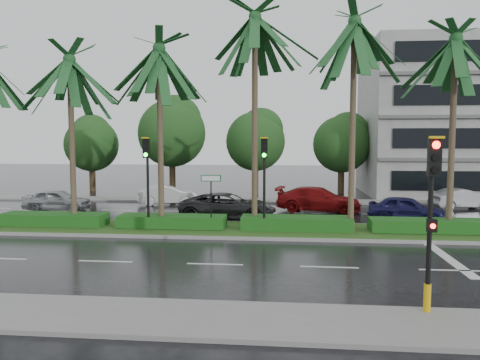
# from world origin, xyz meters

# --- Properties ---
(ground) EXTENTS (120.00, 120.00, 0.00)m
(ground) POSITION_xyz_m (0.00, 0.00, 0.00)
(ground) COLOR black
(ground) RESTS_ON ground
(near_sidewalk) EXTENTS (40.00, 2.40, 0.12)m
(near_sidewalk) POSITION_xyz_m (0.00, -10.20, 0.06)
(near_sidewalk) COLOR slate
(near_sidewalk) RESTS_ON ground
(far_sidewalk) EXTENTS (40.00, 2.00, 0.12)m
(far_sidewalk) POSITION_xyz_m (0.00, 12.00, 0.06)
(far_sidewalk) COLOR slate
(far_sidewalk) RESTS_ON ground
(median) EXTENTS (36.00, 4.00, 0.15)m
(median) POSITION_xyz_m (0.00, 1.00, 0.08)
(median) COLOR gray
(median) RESTS_ON ground
(hedge) EXTENTS (35.20, 1.40, 0.60)m
(hedge) POSITION_xyz_m (0.00, 1.00, 0.45)
(hedge) COLOR #134212
(hedge) RESTS_ON median
(lane_markings) EXTENTS (34.00, 13.06, 0.01)m
(lane_markings) POSITION_xyz_m (3.04, -0.43, 0.01)
(lane_markings) COLOR silver
(lane_markings) RESTS_ON ground
(palm_row) EXTENTS (26.30, 4.20, 10.75)m
(palm_row) POSITION_xyz_m (-1.24, 1.02, 8.36)
(palm_row) COLOR #443227
(palm_row) RESTS_ON median
(signal_near) EXTENTS (0.34, 0.45, 4.36)m
(signal_near) POSITION_xyz_m (6.00, -9.39, 2.50)
(signal_near) COLOR black
(signal_near) RESTS_ON near_sidewalk
(signal_median_left) EXTENTS (0.34, 0.42, 4.36)m
(signal_median_left) POSITION_xyz_m (-4.00, 0.30, 3.00)
(signal_median_left) COLOR black
(signal_median_left) RESTS_ON median
(signal_median_right) EXTENTS (0.34, 0.42, 4.36)m
(signal_median_right) POSITION_xyz_m (1.50, 0.30, 3.00)
(signal_median_right) COLOR black
(signal_median_right) RESTS_ON median
(street_sign) EXTENTS (0.95, 0.09, 2.60)m
(street_sign) POSITION_xyz_m (-1.00, 0.48, 2.12)
(street_sign) COLOR black
(street_sign) RESTS_ON median
(bg_trees) EXTENTS (32.71, 5.64, 8.15)m
(bg_trees) POSITION_xyz_m (-0.46, 17.59, 4.66)
(bg_trees) COLOR #392C1A
(bg_trees) RESTS_ON ground
(building) EXTENTS (16.00, 10.00, 12.00)m
(building) POSITION_xyz_m (17.00, 18.00, 6.00)
(building) COLOR gray
(building) RESTS_ON ground
(car_silver) EXTENTS (1.82, 4.09, 1.37)m
(car_silver) POSITION_xyz_m (-11.50, 6.27, 0.68)
(car_silver) COLOR #9C9DA3
(car_silver) RESTS_ON ground
(car_white) EXTENTS (2.40, 4.23, 1.32)m
(car_white) POSITION_xyz_m (-5.50, 9.89, 0.66)
(car_white) COLOR silver
(car_white) RESTS_ON ground
(car_darkgrey) EXTENTS (2.45, 5.30, 1.47)m
(car_darkgrey) POSITION_xyz_m (-0.68, 4.25, 0.74)
(car_darkgrey) COLOR black
(car_darkgrey) RESTS_ON ground
(car_red) EXTENTS (2.92, 5.42, 1.49)m
(car_red) POSITION_xyz_m (4.50, 7.81, 0.75)
(car_red) COLOR maroon
(car_red) RESTS_ON ground
(car_blue) EXTENTS (2.74, 4.28, 1.36)m
(car_blue) POSITION_xyz_m (9.00, 4.74, 0.68)
(car_blue) COLOR #181848
(car_blue) RESTS_ON ground
(car_grey) EXTENTS (2.21, 4.14, 1.30)m
(car_grey) POSITION_xyz_m (13.70, 9.75, 0.65)
(car_grey) COLOR slate
(car_grey) RESTS_ON ground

